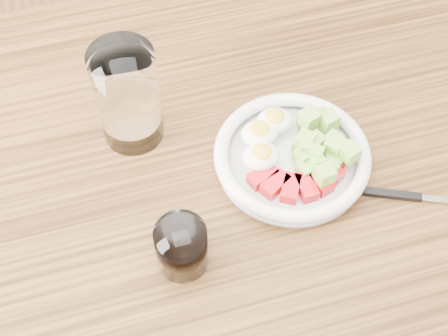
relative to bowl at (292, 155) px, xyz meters
The scene contains 5 objects.
dining_table 0.15m from the bowl, behind, with size 1.50×0.90×0.77m.
bowl is the anchor object (origin of this frame).
fork 0.17m from the bowl, 36.68° to the right, with size 0.16×0.08×0.01m.
water_glass 0.24m from the bowl, 149.84° to the left, with size 0.09×0.09×0.16m, color white.
coffee_glass 0.22m from the bowl, 150.50° to the right, with size 0.07×0.07×0.08m.
Camera 1 is at (-0.15, -0.45, 1.51)m, focal length 50.00 mm.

